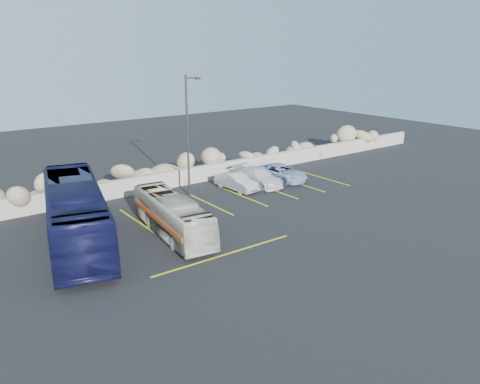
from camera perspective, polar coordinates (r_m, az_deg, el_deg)
ground at (r=23.37m, az=0.51°, el=-7.19°), size 90.00×90.00×0.00m
seawall at (r=32.96m, az=-12.17°, el=0.86°), size 60.00×0.40×1.20m
riprap_pile at (r=33.84m, az=-13.10°, el=2.45°), size 54.00×2.80×2.60m
parking_lines at (r=30.12m, az=1.17°, el=-1.49°), size 18.16×9.36×0.01m
lamppost at (r=31.09m, az=-6.34°, el=7.17°), size 1.14×0.18×8.00m
vintage_bus at (r=25.29m, az=-8.27°, el=-2.83°), size 2.64×7.79×2.13m
tour_coach at (r=25.26m, az=-19.42°, el=-2.45°), size 5.30×11.64×3.16m
car_b at (r=33.02m, az=-0.43°, el=1.28°), size 1.57×3.71×1.19m
car_c at (r=34.12m, az=2.18°, el=1.85°), size 1.98×4.42×1.26m
car_d at (r=35.55m, az=5.05°, el=2.37°), size 2.33×4.45×1.20m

